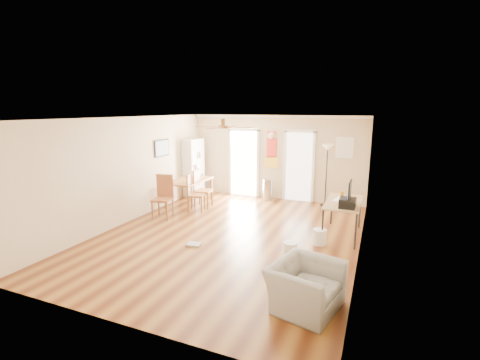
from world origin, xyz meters
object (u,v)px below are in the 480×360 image
at_px(bookshelf, 194,168).
at_px(computer_desk, 342,219).
at_px(wastebasket_b, 290,250).
at_px(armchair, 305,286).
at_px(dining_table, 189,192).
at_px(printer, 348,203).
at_px(dining_chair_right_a, 203,189).
at_px(wastebasket_a, 320,237).
at_px(dining_chair_near, 162,197).
at_px(trash_can, 268,190).
at_px(torchiere_lamp, 326,176).
at_px(dining_chair_right_b, 196,193).

xyz_separation_m(bookshelf, computer_desk, (4.88, -1.90, -0.53)).
relative_size(wastebasket_b, armchair, 0.30).
bearing_deg(dining_table, printer, -16.55).
xyz_separation_m(dining_table, armchair, (4.30, -4.03, -0.04)).
relative_size(dining_chair_right_a, wastebasket_a, 3.30).
relative_size(dining_chair_near, wastebasket_b, 3.75).
xyz_separation_m(dining_table, dining_chair_right_a, (0.55, -0.14, 0.17)).
distance_m(trash_can, computer_desk, 3.32).
relative_size(torchiere_lamp, wastebasket_b, 6.10).
bearing_deg(torchiere_lamp, wastebasket_b, -91.07).
relative_size(dining_table, computer_desk, 1.00).
relative_size(computer_desk, armchair, 1.48).
bearing_deg(wastebasket_a, dining_chair_near, 176.66).
relative_size(dining_table, armchair, 1.48).
bearing_deg(dining_chair_right_a, armchair, -143.97).
height_order(computer_desk, printer, printer).
xyz_separation_m(trash_can, wastebasket_b, (1.67, -3.78, -0.18)).
bearing_deg(dining_chair_right_b, armchair, -148.78).
xyz_separation_m(dining_chair_near, wastebasket_a, (4.08, -0.24, -0.39)).
height_order(trash_can, wastebasket_b, trash_can).
distance_m(trash_can, wastebasket_b, 4.14).
xyz_separation_m(dining_chair_right_a, trash_can, (1.48, 1.44, -0.21)).
relative_size(trash_can, printer, 1.76).
relative_size(trash_can, torchiere_lamp, 0.37).
height_order(bookshelf, torchiere_lamp, bookshelf).
bearing_deg(dining_table, bookshelf, 112.29).
xyz_separation_m(dining_chair_right_b, trash_can, (1.48, 1.84, -0.18)).
bearing_deg(printer, dining_chair_near, -178.15).
bearing_deg(dining_chair_near, trash_can, 42.00).
bearing_deg(computer_desk, dining_chair_right_b, 174.27).
distance_m(printer, wastebasket_a, 0.91).
bearing_deg(dining_chair_right_a, wastebasket_b, -134.60).
height_order(dining_chair_right_b, dining_chair_near, dining_chair_near).
bearing_deg(wastebasket_a, wastebasket_b, -116.35).
distance_m(dining_chair_right_b, printer, 4.15).
bearing_deg(printer, trash_can, 135.42).
bearing_deg(torchiere_lamp, bookshelf, -174.60).
distance_m(torchiere_lamp, computer_desk, 2.45).
bearing_deg(dining_chair_right_b, dining_table, 29.75).
bearing_deg(dining_chair_right_a, dining_table, 68.27).
height_order(bookshelf, dining_chair_right_a, bookshelf).
bearing_deg(armchair, torchiere_lamp, 19.37).
bearing_deg(armchair, wastebasket_b, 35.05).
bearing_deg(dining_chair_near, torchiere_lamp, 24.87).
distance_m(dining_chair_near, trash_can, 3.36).
distance_m(bookshelf, dining_chair_right_b, 1.82).
xyz_separation_m(dining_chair_right_b, printer, (4.05, -0.83, 0.37)).
xyz_separation_m(dining_chair_right_b, computer_desk, (3.93, -0.39, -0.12)).
distance_m(dining_chair_near, armchair, 5.02).
distance_m(dining_chair_near, torchiere_lamp, 4.65).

